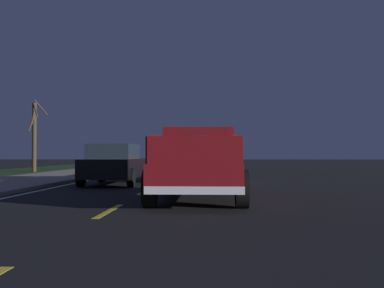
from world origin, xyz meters
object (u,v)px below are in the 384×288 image
Objects in this scene: sedan_red at (204,160)px; bare_tree_far at (34,134)px; sedan_silver at (202,163)px; sedan_black at (115,164)px; pickup_truck at (198,161)px.

sedan_red is 11.25m from bare_tree_far.
sedan_silver is (-8.69, -0.07, 0.00)m from sedan_red.
sedan_black is 1.00× the size of sedan_silver.
sedan_red is at bearing 0.63° from pickup_truck.
sedan_red is at bearing -95.56° from bare_tree_far.
pickup_truck reaches higher than sedan_red.
pickup_truck is at bearing -150.36° from sedan_black.
sedan_black is 14.84m from bare_tree_far.
sedan_red and sedan_silver have the same top height.
pickup_truck is 17.32m from sedan_red.
sedan_silver is at bearing -179.55° from sedan_red.
sedan_black and sedan_red have the same top height.
sedan_black is (5.94, 3.38, -0.20)m from pickup_truck.
sedan_black is at bearing 164.34° from sedan_red.
sedan_black is 0.93× the size of bare_tree_far.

